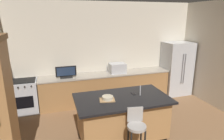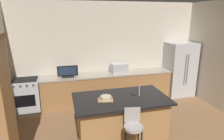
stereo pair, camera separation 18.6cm
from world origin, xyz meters
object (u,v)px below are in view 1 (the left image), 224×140
at_px(tv_monitor, 66,73).
at_px(cutting_board, 107,100).
at_px(fruit_bowl, 108,98).
at_px(cell_phone, 133,94).
at_px(refrigerator, 176,68).
at_px(range_oven, 25,96).
at_px(microwave, 117,68).
at_px(bar_stool_center, 136,130).
at_px(kitchen_island, 122,117).

xyz_separation_m(tv_monitor, cutting_board, (0.66, -1.88, -0.11)).
xyz_separation_m(fruit_bowl, cell_phone, (0.63, 0.15, -0.04)).
xyz_separation_m(refrigerator, range_oven, (-4.75, 0.04, -0.42)).
bearing_deg(microwave, cell_phone, -97.51).
height_order(refrigerator, cutting_board, refrigerator).
bearing_deg(range_oven, tv_monitor, -2.53).
distance_m(fruit_bowl, cutting_board, 0.04).
xyz_separation_m(microwave, bar_stool_center, (-0.53, -2.61, -0.45)).
bearing_deg(cutting_board, microwave, 65.58).
bearing_deg(fruit_bowl, range_oven, 133.25).
xyz_separation_m(range_oven, tv_monitor, (1.14, -0.05, 0.59)).
xyz_separation_m(range_oven, cell_phone, (2.44, -1.78, 0.48)).
height_order(kitchen_island, range_oven, kitchen_island).
relative_size(fruit_bowl, cell_phone, 1.50).
relative_size(tv_monitor, fruit_bowl, 2.53).
distance_m(kitchen_island, bar_stool_center, 0.72).
height_order(kitchen_island, refrigerator, refrigerator).
bearing_deg(cell_phone, bar_stool_center, -110.53).
xyz_separation_m(kitchen_island, bar_stool_center, (0.01, -0.71, 0.12)).
distance_m(fruit_bowl, cell_phone, 0.65).
distance_m(kitchen_island, cutting_board, 0.58).
bearing_deg(tv_monitor, kitchen_island, -61.60).
relative_size(tv_monitor, bar_stool_center, 0.58).
xyz_separation_m(bar_stool_center, fruit_bowl, (-0.34, 0.68, 0.38)).
xyz_separation_m(tv_monitor, fruit_bowl, (0.67, -1.87, -0.07)).
relative_size(bar_stool_center, fruit_bowl, 4.38).
bearing_deg(cutting_board, cell_phone, 13.43).
bearing_deg(microwave, tv_monitor, -178.07).
bearing_deg(microwave, range_oven, -179.98).
height_order(refrigerator, microwave, refrigerator).
height_order(kitchen_island, cell_phone, cell_phone).
xyz_separation_m(microwave, fruit_bowl, (-0.87, -1.93, -0.07)).
distance_m(bar_stool_center, cutting_board, 0.84).
distance_m(microwave, bar_stool_center, 2.70).
bearing_deg(kitchen_island, fruit_bowl, -174.53).
xyz_separation_m(microwave, cell_phone, (-0.23, -1.78, -0.11)).
height_order(kitchen_island, cutting_board, cutting_board).
bearing_deg(tv_monitor, range_oven, 177.47).
bearing_deg(kitchen_island, tv_monitor, 118.40).
distance_m(kitchen_island, microwave, 2.05).
bearing_deg(refrigerator, tv_monitor, -179.89).
bearing_deg(fruit_bowl, tv_monitor, 109.58).
bearing_deg(refrigerator, kitchen_island, -144.71).
bearing_deg(range_oven, kitchen_island, -41.49).
height_order(microwave, bar_stool_center, microwave).
relative_size(microwave, tv_monitor, 0.84).
relative_size(kitchen_island, bar_stool_center, 1.98).
distance_m(cell_phone, cutting_board, 0.66).
distance_m(microwave, cutting_board, 2.12).
height_order(tv_monitor, cutting_board, tv_monitor).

